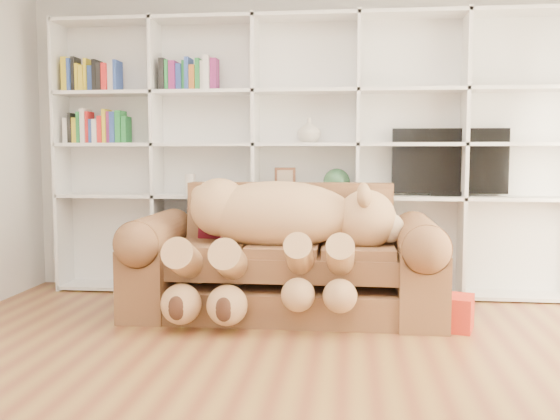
# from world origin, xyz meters

# --- Properties ---
(floor) EXTENTS (5.00, 5.00, 0.00)m
(floor) POSITION_xyz_m (0.00, 0.00, 0.00)
(floor) COLOR brown
(floor) RESTS_ON ground
(wall_back) EXTENTS (5.00, 0.02, 2.70)m
(wall_back) POSITION_xyz_m (0.00, 2.50, 1.35)
(wall_back) COLOR silver
(wall_back) RESTS_ON floor
(bookshelf) EXTENTS (4.43, 0.35, 2.40)m
(bookshelf) POSITION_xyz_m (-0.24, 2.36, 1.31)
(bookshelf) COLOR white
(bookshelf) RESTS_ON floor
(sofa) EXTENTS (2.34, 1.01, 0.99)m
(sofa) POSITION_xyz_m (-0.11, 1.65, 0.37)
(sofa) COLOR brown
(sofa) RESTS_ON floor
(teddy_bear) EXTENTS (1.69, 0.94, 0.98)m
(teddy_bear) POSITION_xyz_m (-0.15, 1.45, 0.68)
(teddy_bear) COLOR tan
(teddy_bear) RESTS_ON sofa
(throw_pillow) EXTENTS (0.42, 0.25, 0.43)m
(throw_pillow) POSITION_xyz_m (-0.61, 1.81, 0.70)
(throw_pillow) COLOR maroon
(throw_pillow) RESTS_ON sofa
(gift_box) EXTENTS (0.36, 0.35, 0.24)m
(gift_box) POSITION_xyz_m (1.09, 1.32, 0.12)
(gift_box) COLOR red
(gift_box) RESTS_ON floor
(tv) EXTENTS (0.96, 0.18, 0.57)m
(tv) POSITION_xyz_m (1.21, 2.35, 1.14)
(tv) COLOR black
(tv) RESTS_ON bookshelf
(picture_frame) EXTENTS (0.18, 0.08, 0.23)m
(picture_frame) POSITION_xyz_m (-0.18, 2.30, 0.99)
(picture_frame) COLOR #502C1B
(picture_frame) RESTS_ON bookshelf
(green_vase) EXTENTS (0.23, 0.23, 0.23)m
(green_vase) POSITION_xyz_m (0.26, 2.30, 0.98)
(green_vase) COLOR #305D39
(green_vase) RESTS_ON bookshelf
(figurine_tall) EXTENTS (0.11, 0.11, 0.18)m
(figurine_tall) POSITION_xyz_m (-1.02, 2.30, 0.95)
(figurine_tall) COLOR silver
(figurine_tall) RESTS_ON bookshelf
(figurine_short) EXTENTS (0.07, 0.07, 0.11)m
(figurine_short) POSITION_xyz_m (-0.91, 2.30, 0.92)
(figurine_short) COLOR silver
(figurine_short) RESTS_ON bookshelf
(snow_globe) EXTENTS (0.12, 0.12, 0.12)m
(snow_globe) POSITION_xyz_m (-0.73, 2.30, 0.93)
(snow_globe) COLOR silver
(snow_globe) RESTS_ON bookshelf
(shelf_vase) EXTENTS (0.27, 0.27, 0.21)m
(shelf_vase) POSITION_xyz_m (0.03, 2.30, 1.42)
(shelf_vase) COLOR beige
(shelf_vase) RESTS_ON bookshelf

